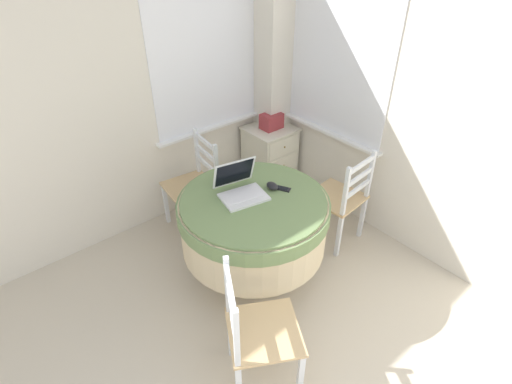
# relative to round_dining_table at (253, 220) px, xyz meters

# --- Properties ---
(corner_room_shell) EXTENTS (4.58, 5.07, 2.55)m
(corner_room_shell) POSITION_rel_round_dining_table_xyz_m (0.35, 0.08, 0.69)
(corner_room_shell) COLOR silver
(corner_room_shell) RESTS_ON ground_plane
(round_dining_table) EXTENTS (1.12, 1.12, 0.78)m
(round_dining_table) POSITION_rel_round_dining_table_xyz_m (0.00, 0.00, 0.00)
(round_dining_table) COLOR #4C3D2D
(round_dining_table) RESTS_ON ground_plane
(laptop) EXTENTS (0.38, 0.38, 0.25)m
(laptop) POSITION_rel_round_dining_table_xyz_m (-0.03, 0.11, 0.24)
(laptop) COLOR silver
(laptop) RESTS_ON round_dining_table
(computer_mouse) EXTENTS (0.07, 0.11, 0.05)m
(computer_mouse) POSITION_rel_round_dining_table_xyz_m (0.19, 0.01, 0.22)
(computer_mouse) COLOR black
(computer_mouse) RESTS_ON round_dining_table
(cell_phone) EXTENTS (0.10, 0.13, 0.01)m
(cell_phone) POSITION_rel_round_dining_table_xyz_m (0.25, -0.04, 0.20)
(cell_phone) COLOR black
(cell_phone) RESTS_ON round_dining_table
(dining_chair_near_back_window) EXTENTS (0.46, 0.46, 0.90)m
(dining_chair_near_back_window) POSITION_rel_round_dining_table_xyz_m (0.02, 0.87, -0.14)
(dining_chair_near_back_window) COLOR tan
(dining_chair_near_back_window) RESTS_ON ground_plane
(dining_chair_near_right_window) EXTENTS (0.46, 0.46, 0.90)m
(dining_chair_near_right_window) POSITION_rel_round_dining_table_xyz_m (0.88, -0.13, -0.14)
(dining_chair_near_right_window) COLOR tan
(dining_chair_near_right_window) RESTS_ON ground_plane
(dining_chair_camera_near) EXTENTS (0.57, 0.57, 0.90)m
(dining_chair_camera_near) POSITION_rel_round_dining_table_xyz_m (-0.55, -0.69, -0.14)
(dining_chair_camera_near) COLOR tan
(dining_chair_camera_near) RESTS_ON ground_plane
(corner_cabinet) EXTENTS (0.47, 0.46, 0.67)m
(corner_cabinet) POSITION_rel_round_dining_table_xyz_m (1.03, 0.97, -0.25)
(corner_cabinet) COLOR silver
(corner_cabinet) RESTS_ON ground_plane
(storage_box) EXTENTS (0.21, 0.15, 0.16)m
(storage_box) POSITION_rel_round_dining_table_xyz_m (1.04, 0.96, 0.16)
(storage_box) COLOR #9E3338
(storage_box) RESTS_ON corner_cabinet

